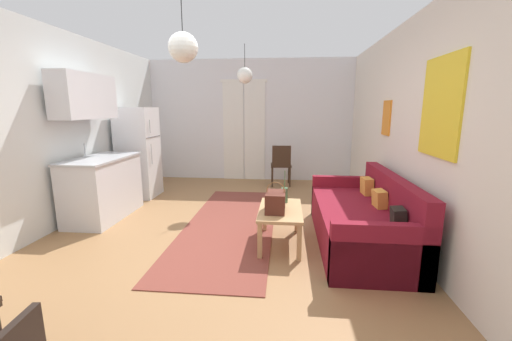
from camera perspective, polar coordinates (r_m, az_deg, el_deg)
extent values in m
cube|color=#996D44|center=(3.87, -7.24, -14.05)|extent=(5.07, 7.77, 0.10)
cube|color=silver|center=(7.10, -1.04, 9.05)|extent=(4.67, 0.10, 2.65)
cube|color=white|center=(7.10, -4.12, 7.03)|extent=(0.46, 0.02, 2.16)
cube|color=white|center=(7.04, -0.25, 7.02)|extent=(0.46, 0.02, 2.16)
cube|color=white|center=(7.07, -2.27, 16.03)|extent=(1.02, 0.03, 0.06)
cube|color=silver|center=(3.73, 29.02, 5.62)|extent=(0.10, 7.37, 2.65)
cube|color=yellow|center=(3.42, 30.55, 9.92)|extent=(0.02, 0.74, 0.93)
cube|color=orange|center=(4.88, 22.66, 8.82)|extent=(0.02, 0.32, 0.49)
cube|color=silver|center=(4.61, -36.81, 5.61)|extent=(0.10, 7.37, 2.65)
cube|color=blue|center=(5.45, -28.80, 10.63)|extent=(0.02, 0.32, 0.40)
cube|color=brown|center=(4.48, -4.63, -9.66)|extent=(1.20, 3.39, 0.01)
cube|color=maroon|center=(4.01, 17.94, -9.40)|extent=(0.92, 2.05, 0.45)
cube|color=maroon|center=(4.05, 23.50, -6.76)|extent=(0.15, 2.05, 0.83)
cube|color=maroon|center=(3.11, 21.91, -14.23)|extent=(0.92, 0.11, 0.61)
cube|color=maroon|center=(4.89, 15.60, -4.53)|extent=(0.92, 0.11, 0.61)
cube|color=black|center=(3.43, 24.46, -7.76)|extent=(0.15, 0.20, 0.20)
cube|color=gold|center=(3.98, 21.56, -4.81)|extent=(0.16, 0.22, 0.22)
cube|color=gold|center=(4.51, 19.51, -2.70)|extent=(0.15, 0.23, 0.23)
cube|color=tan|center=(3.73, 4.46, -7.20)|extent=(0.50, 0.88, 0.04)
cube|color=tan|center=(3.44, 0.70, -12.69)|extent=(0.05, 0.05, 0.40)
cube|color=tan|center=(3.44, 7.86, -12.85)|extent=(0.05, 0.05, 0.40)
cube|color=tan|center=(4.19, 1.62, -8.26)|extent=(0.05, 0.05, 0.40)
cube|color=tan|center=(4.18, 7.43, -8.37)|extent=(0.05, 0.05, 0.40)
cylinder|color=#47704C|center=(3.95, 5.21, -4.48)|extent=(0.08, 0.08, 0.19)
cylinder|color=#477F42|center=(3.90, 5.26, -1.60)|extent=(0.01, 0.01, 0.22)
cube|color=#512319|center=(3.59, 3.55, -5.72)|extent=(0.23, 0.33, 0.23)
torus|color=brown|center=(3.56, 3.57, -3.67)|extent=(0.21, 0.01, 0.21)
cube|color=white|center=(6.08, -20.58, 3.06)|extent=(0.60, 0.62, 1.62)
cube|color=#4C4C51|center=(5.92, -18.10, 5.88)|extent=(0.01, 0.60, 0.01)
cylinder|color=#B7BABF|center=(5.75, -18.75, 7.63)|extent=(0.02, 0.02, 0.23)
cylinder|color=#B7BABF|center=(5.79, -18.45, 2.85)|extent=(0.02, 0.02, 0.36)
cube|color=silver|center=(5.14, -26.03, -3.00)|extent=(0.60, 1.23, 0.87)
cube|color=#B7BABF|center=(5.06, -26.47, 1.96)|extent=(0.63, 1.26, 0.03)
cube|color=#999BA0|center=(5.09, -26.27, 1.50)|extent=(0.36, 0.40, 0.10)
cylinder|color=#B7BABF|center=(5.20, -28.69, 3.25)|extent=(0.02, 0.02, 0.20)
cube|color=silver|center=(5.09, -28.72, 11.73)|extent=(0.32, 1.10, 0.62)
cylinder|color=#382619|center=(6.81, 5.96, -0.60)|extent=(0.03, 0.03, 0.42)
cylinder|color=#382619|center=(6.79, 2.93, -0.58)|extent=(0.03, 0.03, 0.42)
cylinder|color=#382619|center=(6.48, 6.19, -1.22)|extent=(0.03, 0.03, 0.42)
cylinder|color=#382619|center=(6.46, 3.00, -1.20)|extent=(0.03, 0.03, 0.42)
cube|color=#382619|center=(6.59, 4.55, 0.96)|extent=(0.45, 0.43, 0.04)
cube|color=#382619|center=(6.37, 4.66, 2.63)|extent=(0.38, 0.06, 0.42)
cylinder|color=black|center=(3.17, -13.41, 26.71)|extent=(0.01, 0.01, 0.38)
sphere|color=white|center=(3.10, -13.12, 20.96)|extent=(0.27, 0.27, 0.27)
cylinder|color=black|center=(5.57, -2.07, 20.17)|extent=(0.01, 0.01, 0.38)
sphere|color=white|center=(5.53, -2.05, 16.88)|extent=(0.27, 0.27, 0.27)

